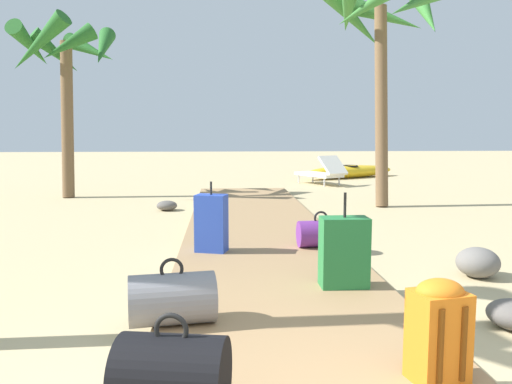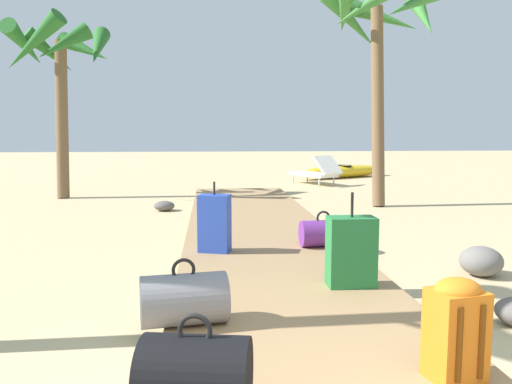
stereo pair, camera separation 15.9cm
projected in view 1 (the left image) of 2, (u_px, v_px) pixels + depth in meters
The scene contains 14 objects.
ground_plane at pixel (265, 257), 5.86m from camera, with size 60.00×60.00×0.00m, color tan.
boardwalk at pixel (259, 235), 6.90m from camera, with size 1.94×10.51×0.08m, color #9E7A51.
duffel_bag_purple at pixel (321, 233), 5.99m from camera, with size 0.54×0.34×0.42m.
duffel_bag_grey at pixel (172, 299), 3.58m from camera, with size 0.64×0.45×0.47m.
suitcase_blue at pixel (211, 223), 5.74m from camera, with size 0.38×0.30×0.78m.
suitcase_green at pixel (344, 252), 4.44m from camera, with size 0.41×0.24×0.82m.
backpack_orange at pixel (439, 328), 2.74m from camera, with size 0.32×0.29×0.56m.
duffel_bag_black at pixel (172, 377), 2.40m from camera, with size 0.56×0.48×0.51m.
palm_tree_far_right at pixel (385, 25), 9.52m from camera, with size 2.31×2.46×4.16m.
palm_tree_far_left at pixel (66, 59), 10.84m from camera, with size 2.12×2.29×3.72m.
lounge_chair at pixel (322, 172), 13.64m from camera, with size 1.24×1.66×0.78m.
kayak at pixel (350, 172), 15.66m from camera, with size 3.32×2.21×0.38m.
rock_left_far at pixel (167, 206), 9.24m from camera, with size 0.34×0.36×0.18m, color #5B5651.
rock_right_far at pixel (478, 262), 5.03m from camera, with size 0.42×0.41×0.29m, color slate.
Camera 1 is at (-0.48, -1.51, 1.41)m, focal length 36.40 mm.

